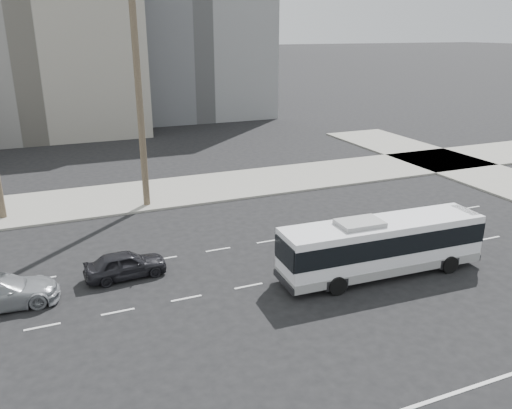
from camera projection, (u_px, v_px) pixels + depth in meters
ground at (305, 275)px, 24.91m from camera, size 700.00×700.00×0.00m
sidewalk_north at (210, 187)px, 38.41m from camera, size 120.00×7.00×0.15m
midrise_beige_west at (25, 52)px, 56.88m from camera, size 24.00×18.00×18.00m
midrise_gray_center at (182, 16)px, 68.92m from camera, size 20.00×20.00×26.00m
city_bus at (382, 245)px, 24.57m from camera, size 10.36×2.68×2.95m
car_a at (125, 264)px, 24.52m from camera, size 1.77×3.96×1.32m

